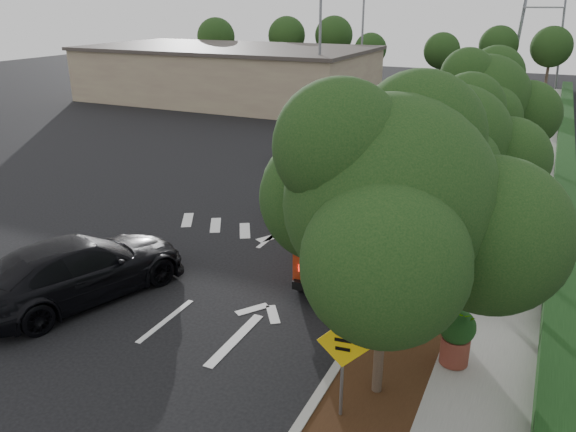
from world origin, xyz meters
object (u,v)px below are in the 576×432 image
Objects in this scene: silver_suv_ahead at (328,190)px; black_suv_oncoming at (80,268)px; red_jeep at (348,238)px; speed_hump_sign at (343,356)px.

black_suv_oncoming is (-3.38, -9.52, 0.17)m from silver_suv_ahead.
silver_suv_ahead is at bearing -91.17° from black_suv_oncoming.
silver_suv_ahead is (-2.58, 5.10, -0.43)m from red_jeep.
red_jeep is 0.90× the size of silver_suv_ahead.
silver_suv_ahead is 12.03m from speed_hump_sign.
red_jeep reaches higher than silver_suv_ahead.
silver_suv_ahead is 2.31× the size of speed_hump_sign.
silver_suv_ahead is 0.83× the size of black_suv_oncoming.
red_jeep is at bearing 100.91° from speed_hump_sign.
speed_hump_sign is (7.97, -1.58, 0.60)m from black_suv_oncoming.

